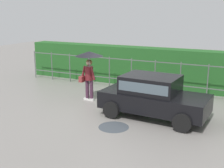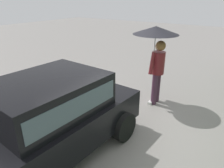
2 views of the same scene
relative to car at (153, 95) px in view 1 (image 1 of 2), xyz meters
name	(u,v)px [view 1 (image 1 of 2)]	position (x,y,z in m)	size (l,w,h in m)	color
ground_plane	(114,108)	(-1.63, 0.24, -0.80)	(40.00, 40.00, 0.00)	gray
car	(153,95)	(0.00, 0.00, 0.00)	(3.81, 2.03, 1.48)	black
pedestrian	(89,63)	(-2.97, 0.69, 0.79)	(1.13, 1.13, 2.07)	#47283D
fence_section	(131,72)	(-2.08, 3.09, 0.02)	(11.64, 0.05, 1.50)	#59605B
hedge_row	(140,66)	(-2.08, 4.18, 0.15)	(12.59, 0.90, 1.90)	#235B23
puddle_near	(114,127)	(-0.80, -1.48, -0.80)	(0.99, 0.99, 0.00)	#4C545B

